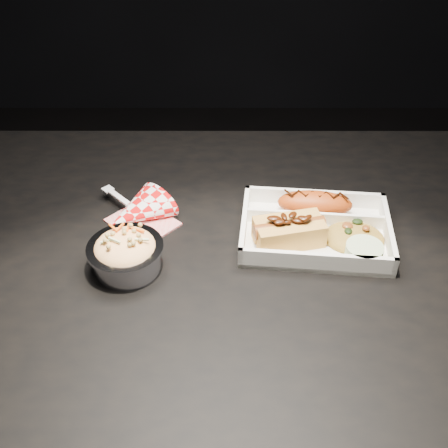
{
  "coord_description": "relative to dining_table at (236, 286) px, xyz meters",
  "views": [
    {
      "loc": [
        -0.02,
        -0.71,
        1.37
      ],
      "look_at": [
        -0.02,
        -0.01,
        0.81
      ],
      "focal_mm": 45.0,
      "sensor_mm": 36.0,
      "label": 1
    }
  ],
  "objects": [
    {
      "name": "napkin_fork",
      "position": [
        -0.18,
        0.08,
        0.11
      ],
      "size": [
        0.16,
        0.16,
        0.1
      ],
      "rotation": [
        0.0,
        0.0,
        -0.81
      ],
      "color": "red",
      "rests_on": "dining_table"
    },
    {
      "name": "foil_coleslaw_cup",
      "position": [
        -0.18,
        -0.05,
        0.12
      ],
      "size": [
        0.12,
        0.12,
        0.07
      ],
      "color": "silver",
      "rests_on": "dining_table"
    },
    {
      "name": "cupcake_liner",
      "position": [
        0.2,
        -0.04,
        0.11
      ],
      "size": [
        0.06,
        0.06,
        0.03
      ],
      "primitive_type": "cylinder",
      "color": "beige",
      "rests_on": "food_tray"
    },
    {
      "name": "hotdog",
      "position": [
        0.09,
        0.01,
        0.12
      ],
      "size": [
        0.12,
        0.08,
        0.06
      ],
      "rotation": [
        0.0,
        0.0,
        0.22
      ],
      "color": "gold",
      "rests_on": "food_tray"
    },
    {
      "name": "dining_table",
      "position": [
        0.0,
        0.0,
        0.0
      ],
      "size": [
        1.2,
        0.8,
        0.75
      ],
      "color": "black",
      "rests_on": "ground"
    },
    {
      "name": "food_tray",
      "position": [
        0.13,
        0.03,
        0.1
      ],
      "size": [
        0.27,
        0.2,
        0.04
      ],
      "rotation": [
        0.0,
        0.0,
        -0.1
      ],
      "color": "white",
      "rests_on": "dining_table"
    },
    {
      "name": "fried_rice_mound",
      "position": [
        0.2,
        0.01,
        0.11
      ],
      "size": [
        0.11,
        0.09,
        0.03
      ],
      "primitive_type": "ellipsoid",
      "rotation": [
        0.0,
        0.0,
        -0.1
      ],
      "color": "#AE8532",
      "rests_on": "food_tray"
    },
    {
      "name": "fried_pastry",
      "position": [
        0.14,
        0.08,
        0.12
      ],
      "size": [
        0.14,
        0.07,
        0.04
      ],
      "primitive_type": "ellipsoid",
      "rotation": [
        0.0,
        0.0,
        -0.1
      ],
      "color": "#AD4111",
      "rests_on": "food_tray"
    }
  ]
}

